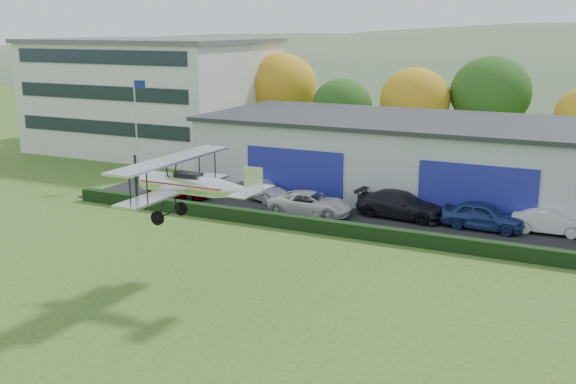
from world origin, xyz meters
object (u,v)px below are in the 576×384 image
at_px(car_4, 483,216).
at_px(car_5, 550,222).
at_px(car_2, 311,203).
at_px(car_0, 179,186).
at_px(flagpole, 137,120).
at_px(car_1, 261,190).
at_px(office_block, 154,94).
at_px(car_3, 401,205).
at_px(hangar, 495,163).
at_px(biplane, 190,183).

height_order(car_4, car_5, car_4).
bearing_deg(car_5, car_2, 96.42).
bearing_deg(car_0, flagpole, 68.10).
relative_size(car_0, car_1, 1.09).
xyz_separation_m(office_block, flagpole, (8.12, -13.00, -0.43)).
xyz_separation_m(car_3, car_4, (5.01, -0.31, -0.01)).
bearing_deg(hangar, car_0, -156.59).
xyz_separation_m(car_2, car_4, (10.25, 1.54, 0.08)).
bearing_deg(car_3, hangar, -26.83).
relative_size(flagpole, car_1, 1.93).
xyz_separation_m(office_block, car_3, (28.66, -13.85, -4.36)).
bearing_deg(hangar, car_5, -56.37).
relative_size(car_0, car_4, 0.96).
height_order(hangar, car_3, hangar).
bearing_deg(hangar, biplane, -112.02).
bearing_deg(office_block, biplane, -51.02).
height_order(flagpole, car_0, flagpole).
bearing_deg(car_5, biplane, 137.38).
height_order(car_1, car_2, car_2).
bearing_deg(car_3, flagpole, 93.23).
height_order(car_1, car_4, car_4).
height_order(car_3, car_5, car_3).
distance_m(car_0, car_2, 10.00).
xyz_separation_m(flagpole, car_0, (5.31, -2.50, -3.96)).
distance_m(car_3, biplane, 16.89).
bearing_deg(car_1, office_block, 76.06).
xyz_separation_m(car_4, car_5, (3.57, 0.76, -0.12)).
height_order(car_3, car_4, car_3).
height_order(office_block, car_2, office_block).
bearing_deg(car_3, office_block, 69.80).
xyz_separation_m(hangar, flagpole, (-24.88, -5.98, 2.13)).
relative_size(office_block, biplane, 2.78).
relative_size(hangar, car_1, 9.78).
bearing_deg(hangar, car_1, -154.69).
bearing_deg(car_4, car_5, -75.44).
relative_size(flagpole, car_2, 1.53).
relative_size(car_4, biplane, 0.64).
height_order(car_0, biplane, biplane).
relative_size(car_1, car_4, 0.88).
height_order(car_1, car_3, car_3).
height_order(car_1, biplane, biplane).
bearing_deg(car_0, car_3, -80.55).
relative_size(hangar, car_4, 8.63).
bearing_deg(hangar, office_block, 167.99).
relative_size(office_block, car_0, 4.54).
relative_size(car_2, car_4, 1.11).
bearing_deg(car_1, car_5, -66.93).
xyz_separation_m(flagpole, car_1, (10.73, -0.71, -4.05)).
relative_size(flagpole, car_3, 1.44).
distance_m(hangar, office_block, 33.84).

